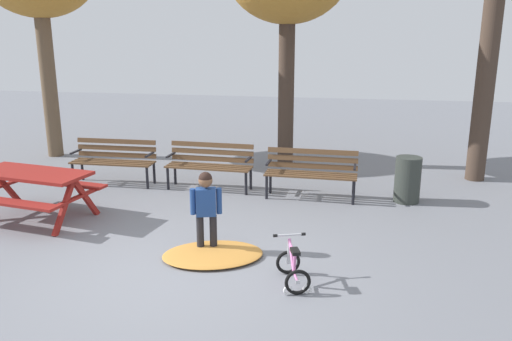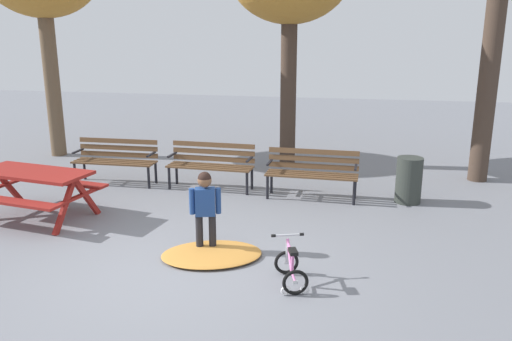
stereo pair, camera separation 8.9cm
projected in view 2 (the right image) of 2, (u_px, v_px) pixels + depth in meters
name	position (u px, v px, depth m)	size (l,w,h in m)	color
ground	(173.00, 271.00, 6.30)	(36.00, 36.00, 0.00)	slate
picnic_table	(33.00, 182.00, 7.98)	(1.98, 1.60, 0.79)	maroon
park_bench_far_left	(116.00, 157.00, 9.91)	(1.61, 0.49, 0.85)	brown
park_bench_left	(211.00, 162.00, 9.57)	(1.61, 0.51, 0.85)	brown
park_bench_right	(312.00, 170.00, 9.01)	(1.61, 0.49, 0.85)	brown
child_standing	(205.00, 205.00, 6.75)	(0.40, 0.23, 1.09)	black
kids_bicycle	(291.00, 268.00, 5.93)	(0.51, 0.63, 0.54)	black
leaf_pile	(212.00, 254.00, 6.71)	(1.31, 0.92, 0.07)	#C68438
trash_bin	(409.00, 180.00, 8.79)	(0.44, 0.44, 0.79)	#2D332D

